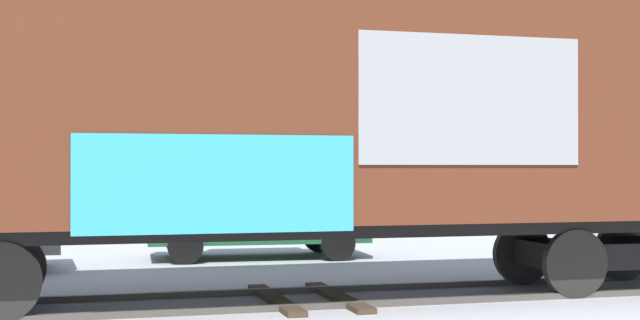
# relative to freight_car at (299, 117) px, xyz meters

# --- Properties ---
(ground_plane) EXTENTS (260.00, 260.00, 0.00)m
(ground_plane) POSITION_rel_freight_car_xyz_m (1.32, 0.00, -2.40)
(ground_plane) COLOR #B2B5BC
(track) EXTENTS (60.00, 5.01, 0.08)m
(track) POSITION_rel_freight_car_xyz_m (-2.00, 0.11, -2.36)
(track) COLOR #4C4742
(track) RESTS_ON ground_plane
(freight_car) EXTENTS (13.17, 3.45, 4.15)m
(freight_car) POSITION_rel_freight_car_xyz_m (0.00, 0.00, 0.00)
(freight_car) COLOR #5B2B19
(freight_car) RESTS_ON ground_plane
(flagpole) EXTENTS (0.67, 1.21, 7.41)m
(flagpole) POSITION_rel_freight_car_xyz_m (10.38, 12.80, 2.24)
(flagpole) COLOR silver
(flagpole) RESTS_ON ground_plane
(hillside) EXTENTS (126.86, 31.70, 18.50)m
(hillside) POSITION_rel_freight_car_xyz_m (1.33, 74.60, 4.63)
(hillside) COLOR slate
(hillside) RESTS_ON ground_plane
(parked_car_green) EXTENTS (4.31, 2.29, 1.59)m
(parked_car_green) POSITION_rel_freight_car_xyz_m (0.80, 5.50, -1.60)
(parked_car_green) COLOR #1E5933
(parked_car_green) RESTS_ON ground_plane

